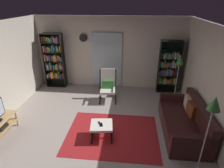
% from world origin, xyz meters
% --- Properties ---
extents(ground_plane, '(7.02, 7.02, 0.00)m').
position_xyz_m(ground_plane, '(0.00, 0.00, 0.00)').
color(ground_plane, '#A69890').
extents(wall_back, '(5.60, 0.06, 2.60)m').
position_xyz_m(wall_back, '(0.00, 2.90, 1.30)').
color(wall_back, beige).
rests_on(wall_back, ground).
extents(wall_right, '(0.06, 6.00, 2.60)m').
position_xyz_m(wall_right, '(2.70, 0.00, 1.30)').
color(wall_right, beige).
rests_on(wall_right, ground).
extents(glass_door_panel, '(1.10, 0.01, 2.00)m').
position_xyz_m(glass_door_panel, '(-0.10, 2.83, 1.05)').
color(glass_door_panel, silver).
extents(area_rug, '(2.28, 1.75, 0.01)m').
position_xyz_m(area_rug, '(0.40, 0.01, 0.00)').
color(area_rug, '#A71F23').
rests_on(area_rug, ground).
extents(bookshelf_near_tv, '(0.73, 0.30, 2.02)m').
position_xyz_m(bookshelf_near_tv, '(-2.04, 2.66, 1.07)').
color(bookshelf_near_tv, black).
rests_on(bookshelf_near_tv, ground).
extents(bookshelf_near_sofa, '(0.72, 0.30, 1.86)m').
position_xyz_m(bookshelf_near_sofa, '(2.12, 2.63, 0.91)').
color(bookshelf_near_sofa, black).
rests_on(bookshelf_near_sofa, ground).
extents(leather_sofa, '(0.91, 1.93, 0.82)m').
position_xyz_m(leather_sofa, '(2.20, 0.31, 0.29)').
color(leather_sofa, '#371918').
rests_on(leather_sofa, ground).
extents(lounge_armchair, '(0.62, 0.70, 1.02)m').
position_xyz_m(lounge_armchair, '(0.06, 1.83, 0.53)').
color(lounge_armchair, black).
rests_on(lounge_armchair, ground).
extents(ottoman, '(0.57, 0.54, 0.39)m').
position_xyz_m(ottoman, '(0.15, -0.13, 0.32)').
color(ottoman, white).
rests_on(ottoman, ground).
extents(tv_remote, '(0.11, 0.14, 0.02)m').
position_xyz_m(tv_remote, '(0.11, -0.11, 0.40)').
color(tv_remote, black).
rests_on(tv_remote, ottoman).
extents(cell_phone, '(0.11, 0.15, 0.01)m').
position_xyz_m(cell_phone, '(0.15, -0.15, 0.39)').
color(cell_phone, black).
rests_on(cell_phone, ottoman).
extents(floor_lamp_by_sofa, '(0.23, 0.23, 1.70)m').
position_xyz_m(floor_lamp_by_sofa, '(2.17, -0.93, 1.42)').
color(floor_lamp_by_sofa, '#A5A5AD').
rests_on(floor_lamp_by_sofa, ground).
extents(floor_lamp_by_shelf, '(0.23, 0.23, 1.54)m').
position_xyz_m(floor_lamp_by_shelf, '(2.28, 1.93, 1.29)').
color(floor_lamp_by_shelf, '#A5A5AD').
rests_on(floor_lamp_by_shelf, ground).
extents(wall_clock, '(0.29, 0.03, 0.29)m').
position_xyz_m(wall_clock, '(-0.93, 2.82, 1.85)').
color(wall_clock, silver).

